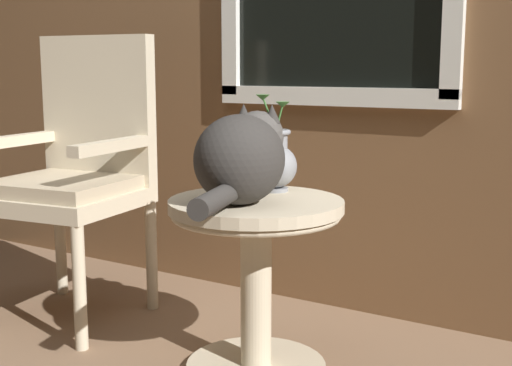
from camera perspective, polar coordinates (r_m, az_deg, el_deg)
The scene contains 4 objects.
wicker_side_table at distance 2.08m, azimuth 0.00°, elevation -6.25°, with size 0.53×0.53×0.55m.
wicker_chair at distance 2.66m, azimuth -14.58°, elevation 1.43°, with size 0.55×0.55×1.06m.
cat at distance 1.98m, azimuth -1.14°, elevation 2.26°, with size 0.33×0.61×0.28m.
pewter_vase_with_ivy at distance 2.16m, azimuth 1.63°, elevation 1.82°, with size 0.14×0.14×0.31m.
Camera 1 is at (1.21, -1.63, 0.93)m, focal length 48.11 mm.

